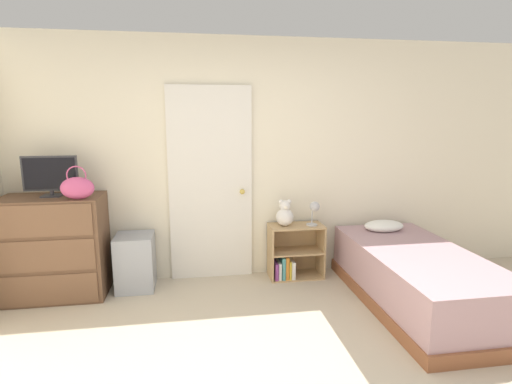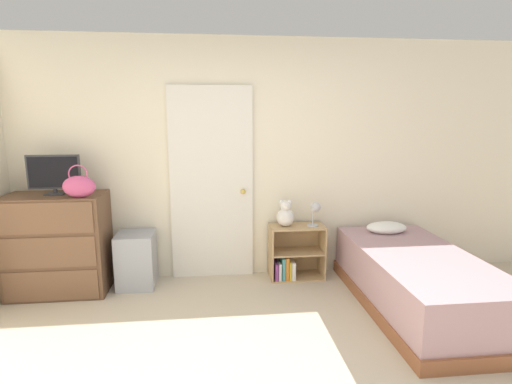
{
  "view_description": "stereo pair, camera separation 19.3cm",
  "coord_description": "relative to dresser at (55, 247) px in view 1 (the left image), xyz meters",
  "views": [
    {
      "loc": [
        -0.5,
        -2.14,
        1.75
      ],
      "look_at": [
        0.13,
        1.82,
        0.98
      ],
      "focal_mm": 28.0,
      "sensor_mm": 36.0,
      "label": 1
    },
    {
      "loc": [
        -0.31,
        -2.17,
        1.75
      ],
      "look_at": [
        0.13,
        1.82,
        0.98
      ],
      "focal_mm": 28.0,
      "sensor_mm": 36.0,
      "label": 2
    }
  ],
  "objects": [
    {
      "name": "teddy_bear",
      "position": [
        2.3,
        0.1,
        0.21
      ],
      "size": [
        0.19,
        0.19,
        0.29
      ],
      "color": "silver",
      "rests_on": "bookshelf"
    },
    {
      "name": "wall_back",
      "position": [
        1.85,
        0.31,
        0.78
      ],
      "size": [
        10.0,
        0.06,
        2.55
      ],
      "color": "beige",
      "rests_on": "ground_plane"
    },
    {
      "name": "desk_lamp",
      "position": [
        2.61,
        0.06,
        0.27
      ],
      "size": [
        0.14,
        0.13,
        0.26
      ],
      "color": "#B2B2B7",
      "rests_on": "bookshelf"
    },
    {
      "name": "dresser",
      "position": [
        0.0,
        0.0,
        0.0
      ],
      "size": [
        0.93,
        0.52,
        1.0
      ],
      "color": "brown",
      "rests_on": "ground_plane"
    },
    {
      "name": "tv",
      "position": [
        0.02,
        0.02,
        0.7
      ],
      "size": [
        0.49,
        0.16,
        0.38
      ],
      "color": "#2D2D33",
      "rests_on": "dresser"
    },
    {
      "name": "storage_bin",
      "position": [
        0.73,
        0.06,
        -0.22
      ],
      "size": [
        0.37,
        0.39,
        0.56
      ],
      "color": "#999EA8",
      "rests_on": "ground_plane"
    },
    {
      "name": "door_closed",
      "position": [
        1.52,
        0.26,
        0.53
      ],
      "size": [
        0.88,
        0.09,
        2.06
      ],
      "color": "silver",
      "rests_on": "ground_plane"
    },
    {
      "name": "bookshelf",
      "position": [
        2.38,
        0.11,
        -0.26
      ],
      "size": [
        0.58,
        0.31,
        0.59
      ],
      "color": "tan",
      "rests_on": "ground_plane"
    },
    {
      "name": "handbag",
      "position": [
        0.3,
        -0.16,
        0.61
      ],
      "size": [
        0.3,
        0.11,
        0.31
      ],
      "color": "#C64C7F",
      "rests_on": "dresser"
    },
    {
      "name": "bed",
      "position": [
        3.38,
        -0.71,
        -0.24
      ],
      "size": [
        0.96,
        1.95,
        0.63
      ],
      "color": "brown",
      "rests_on": "ground_plane"
    }
  ]
}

